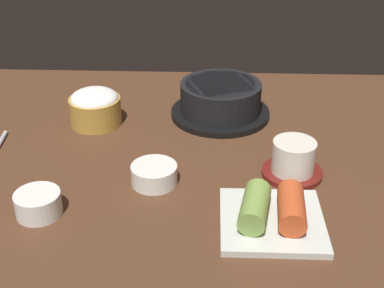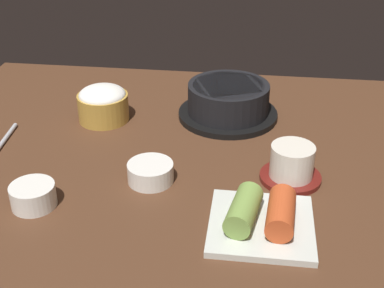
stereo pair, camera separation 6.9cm
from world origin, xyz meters
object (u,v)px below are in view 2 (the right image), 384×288
at_px(rice_bowl, 103,103).
at_px(kimchi_plate, 262,218).
at_px(tea_cup_with_saucer, 292,164).
at_px(side_bowl_near, 33,195).
at_px(stone_pot, 228,101).
at_px(banchan_cup_center, 150,172).

xyz_separation_m(rice_bowl, kimchi_plate, (0.31, -0.30, -0.02)).
bearing_deg(tea_cup_with_saucer, rice_bowl, 154.44).
distance_m(rice_bowl, side_bowl_near, 0.29).
xyz_separation_m(tea_cup_with_saucer, kimchi_plate, (-0.04, -0.13, -0.01)).
height_order(rice_bowl, kimchi_plate, rice_bowl).
relative_size(stone_pot, kimchi_plate, 1.34).
height_order(rice_bowl, tea_cup_with_saucer, rice_bowl).
bearing_deg(kimchi_plate, banchan_cup_center, 150.93).
xyz_separation_m(stone_pot, banchan_cup_center, (-0.11, -0.25, -0.02)).
xyz_separation_m(kimchi_plate, side_bowl_near, (-0.34, 0.01, 0.00)).
relative_size(tea_cup_with_saucer, side_bowl_near, 1.47).
xyz_separation_m(tea_cup_with_saucer, banchan_cup_center, (-0.22, -0.03, -0.01)).
distance_m(banchan_cup_center, side_bowl_near, 0.18).
xyz_separation_m(rice_bowl, banchan_cup_center, (0.13, -0.20, -0.02)).
relative_size(stone_pot, tea_cup_with_saucer, 1.98).
height_order(stone_pot, kimchi_plate, stone_pot).
bearing_deg(rice_bowl, banchan_cup_center, -56.67).
xyz_separation_m(banchan_cup_center, side_bowl_near, (-0.16, -0.09, 0.00)).
height_order(tea_cup_with_saucer, kimchi_plate, tea_cup_with_saucer).
height_order(banchan_cup_center, side_bowl_near, side_bowl_near).
bearing_deg(rice_bowl, side_bowl_near, -95.08).
relative_size(stone_pot, rice_bowl, 1.99).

